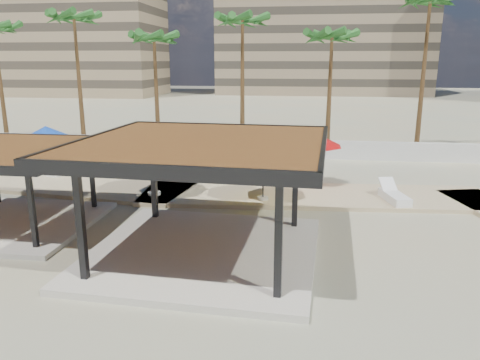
# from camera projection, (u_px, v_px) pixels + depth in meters

# --- Properties ---
(ground) EXTENTS (200.00, 200.00, 0.00)m
(ground) POSITION_uv_depth(u_px,v_px,m) (255.00, 256.00, 15.27)
(ground) COLOR tan
(ground) RESTS_ON ground
(promenade) EXTENTS (44.45, 7.97, 0.24)m
(promenade) POSITION_uv_depth(u_px,v_px,m) (314.00, 192.00, 22.34)
(promenade) COLOR #C6B284
(promenade) RESTS_ON ground
(boundary_wall) EXTENTS (56.00, 0.30, 1.20)m
(boundary_wall) POSITION_uv_depth(u_px,v_px,m) (282.00, 149.00, 30.46)
(boundary_wall) COLOR silver
(boundary_wall) RESTS_ON ground
(building_west) EXTENTS (34.00, 16.00, 32.40)m
(building_west) POSITION_uv_depth(u_px,v_px,m) (61.00, 7.00, 82.38)
(building_west) COLOR #937F60
(building_west) RESTS_ON ground
(building_mid) EXTENTS (38.00, 16.00, 30.40)m
(building_mid) POSITION_uv_depth(u_px,v_px,m) (324.00, 15.00, 85.96)
(building_mid) COLOR #847259
(building_mid) RESTS_ON ground
(pavilion_central) EXTENTS (7.94, 7.94, 3.83)m
(pavilion_central) POSITION_uv_depth(u_px,v_px,m) (203.00, 187.00, 14.81)
(pavilion_central) COLOR beige
(pavilion_central) RESTS_ON ground
(pavilion_west) EXTENTS (6.12, 6.12, 3.10)m
(pavilion_west) POSITION_uv_depth(u_px,v_px,m) (10.00, 179.00, 17.57)
(pavilion_west) COLOR beige
(pavilion_west) RESTS_ON ground
(umbrella_a) EXTENTS (3.20, 3.20, 2.58)m
(umbrella_a) POSITION_uv_depth(u_px,v_px,m) (46.00, 133.00, 25.18)
(umbrella_a) COLOR beige
(umbrella_a) RESTS_ON promenade
(umbrella_b) EXTENTS (3.43, 3.43, 2.52)m
(umbrella_b) POSITION_uv_depth(u_px,v_px,m) (263.00, 152.00, 20.29)
(umbrella_b) COLOR beige
(umbrella_b) RESTS_ON promenade
(umbrella_c) EXTENTS (3.89, 3.89, 2.65)m
(umbrella_c) POSITION_uv_depth(u_px,v_px,m) (312.00, 139.00, 22.88)
(umbrella_c) COLOR beige
(umbrella_c) RESTS_ON promenade
(umbrella_f) EXTENTS (3.96, 3.96, 2.95)m
(umbrella_f) POSITION_uv_depth(u_px,v_px,m) (152.00, 140.00, 20.91)
(umbrella_f) COLOR beige
(umbrella_f) RESTS_ON promenade
(lounger_a) EXTENTS (1.28, 2.24, 0.81)m
(lounger_a) POSITION_uv_depth(u_px,v_px,m) (65.00, 170.00, 25.61)
(lounger_a) COLOR white
(lounger_a) RESTS_ON promenade
(lounger_b) EXTENTS (1.20, 2.27, 0.82)m
(lounger_b) POSITION_uv_depth(u_px,v_px,m) (394.00, 196.00, 20.58)
(lounger_b) COLOR white
(lounger_b) RESTS_ON promenade
(palm_b) EXTENTS (3.00, 3.00, 9.96)m
(palm_b) POSITION_uv_depth(u_px,v_px,m) (74.00, 23.00, 33.06)
(palm_b) COLOR brown
(palm_b) RESTS_ON ground
(palm_c) EXTENTS (3.00, 3.00, 8.51)m
(palm_c) POSITION_uv_depth(u_px,v_px,m) (154.00, 42.00, 32.01)
(palm_c) COLOR brown
(palm_c) RESTS_ON ground
(palm_d) EXTENTS (3.00, 3.00, 9.65)m
(palm_d) POSITION_uv_depth(u_px,v_px,m) (242.00, 26.00, 31.69)
(palm_d) COLOR brown
(palm_d) RESTS_ON ground
(palm_e) EXTENTS (3.00, 3.00, 8.53)m
(palm_e) POSITION_uv_depth(u_px,v_px,m) (332.00, 41.00, 30.66)
(palm_e) COLOR brown
(palm_e) RESTS_ON ground
(palm_f) EXTENTS (3.00, 3.00, 10.70)m
(palm_f) POSITION_uv_depth(u_px,v_px,m) (430.00, 7.00, 29.53)
(palm_f) COLOR brown
(palm_f) RESTS_ON ground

